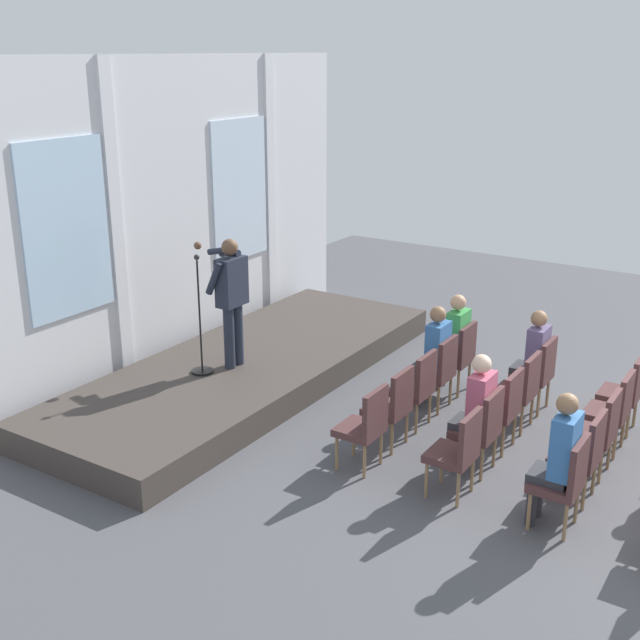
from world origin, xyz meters
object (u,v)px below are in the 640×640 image
at_px(mic_stand, 201,348).
at_px(audience_r1_c4, 533,355).
at_px(chair_r0_c1, 393,403).
at_px(chair_r2_c2, 599,428).
at_px(chair_r0_c4, 459,354).
at_px(chair_r2_c1, 583,452).
at_px(audience_r0_c3, 434,352).
at_px(audience_r2_c0, 559,454).
at_px(chair_r0_c2, 417,385).
at_px(chair_r1_c2, 503,405).
at_px(chair_r1_c3, 521,387).
at_px(audience_r1_c1, 476,407).
at_px(chair_r2_c3, 614,407).
at_px(chair_r2_c4, 627,389).
at_px(chair_r0_c3, 439,368).
at_px(speaker, 231,293).
at_px(chair_r1_c4, 538,370).
at_px(audience_r0_c4, 454,338).
at_px(chair_r2_c0, 565,478).
at_px(chair_r1_c1, 482,426).
at_px(chair_r1_c0, 459,449).
at_px(chair_r0_c0, 366,423).

height_order(mic_stand, audience_r1_c4, mic_stand).
xyz_separation_m(chair_r0_c1, chair_r2_c2, (0.61, -2.11, 0.00)).
relative_size(chair_r0_c4, chair_r2_c1, 1.00).
distance_m(mic_stand, audience_r0_c3, 2.93).
distance_m(audience_r1_c4, audience_r2_c0, 2.66).
relative_size(chair_r0_c2, chair_r2_c2, 1.00).
distance_m(chair_r1_c2, chair_r1_c3, 0.61).
height_order(chair_r0_c2, audience_r1_c4, audience_r1_c4).
distance_m(chair_r0_c2, audience_r1_c1, 1.17).
height_order(chair_r1_c2, chair_r2_c2, same).
height_order(chair_r2_c3, chair_r2_c4, same).
xyz_separation_m(chair_r0_c3, chair_r1_c2, (-0.61, -1.05, 0.00)).
xyz_separation_m(speaker, chair_r2_c2, (0.33, -4.61, -0.80)).
relative_size(audience_r1_c1, chair_r2_c1, 1.41).
xyz_separation_m(chair_r1_c4, audience_r1_c4, (0.00, 0.08, 0.19)).
bearing_deg(chair_r1_c2, audience_r0_c4, 42.91).
relative_size(audience_r1_c1, chair_r1_c2, 1.41).
distance_m(chair_r1_c3, chair_r2_c3, 1.05).
height_order(audience_r2_c0, chair_r2_c3, audience_r2_c0).
height_order(audience_r0_c4, chair_r2_c2, audience_r0_c4).
height_order(chair_r0_c3, chair_r0_c4, same).
bearing_deg(chair_r2_c4, chair_r2_c0, 180.00).
xyz_separation_m(audience_r0_c3, chair_r2_c0, (-1.83, -2.19, -0.20)).
bearing_deg(audience_r1_c1, chair_r1_c2, -7.57).
xyz_separation_m(chair_r1_c4, chair_r2_c1, (-1.83, -1.05, 0.00)).
bearing_deg(audience_r1_c1, chair_r2_c2, -61.72).
relative_size(mic_stand, chair_r2_c0, 1.65).
distance_m(audience_r0_c4, chair_r2_c2, 2.52).
distance_m(chair_r0_c1, chair_r1_c4, 2.11).
height_order(speaker, chair_r1_c2, speaker).
bearing_deg(speaker, audience_r0_c4, -57.23).
xyz_separation_m(mic_stand, chair_r2_c0, (-0.48, -4.79, -0.16)).
height_order(chair_r1_c1, chair_r2_c0, same).
distance_m(mic_stand, chair_r0_c4, 3.32).
bearing_deg(chair_r0_c1, audience_r0_c4, 2.54).
xyz_separation_m(chair_r1_c2, chair_r2_c3, (0.61, -1.05, 0.00)).
xyz_separation_m(chair_r0_c4, audience_r0_c4, (0.00, 0.08, 0.20)).
height_order(chair_r0_c3, chair_r1_c0, same).
distance_m(audience_r1_c4, chair_r2_c1, 2.17).
xyz_separation_m(mic_stand, chair_r1_c3, (1.35, -3.74, -0.16)).
xyz_separation_m(chair_r0_c3, chair_r1_c1, (-1.22, -1.05, 0.00)).
distance_m(chair_r0_c2, audience_r0_c3, 0.65).
distance_m(chair_r1_c0, chair_r1_c3, 1.83).
height_order(speaker, chair_r1_c1, speaker).
xyz_separation_m(speaker, chair_r2_c4, (1.55, -4.61, -0.80)).
relative_size(chair_r0_c2, audience_r0_c4, 0.71).
xyz_separation_m(chair_r0_c2, chair_r0_c3, (0.61, 0.00, 0.00)).
relative_size(chair_r0_c1, chair_r1_c2, 1.00).
distance_m(chair_r0_c0, chair_r1_c2, 1.61).
xyz_separation_m(speaker, chair_r1_c0, (-0.89, -3.55, -0.80)).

